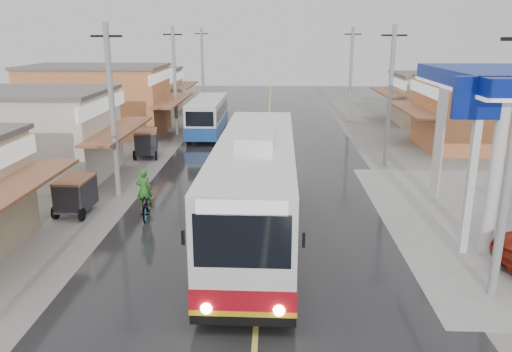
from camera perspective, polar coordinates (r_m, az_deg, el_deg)
The scene contains 11 objects.
ground at distance 15.58m, azimuth 0.25°, elevation -12.96°, with size 120.00×120.00×0.00m, color slate.
road at distance 29.59m, azimuth 1.14°, elevation 1.32°, with size 12.00×90.00×0.02m, color black.
centre_line at distance 29.59m, azimuth 1.14°, elevation 1.35°, with size 0.15×90.00×0.01m, color #D8CC4C.
shopfronts_left at distance 35.16m, azimuth -20.50°, elevation 2.66°, with size 11.00×44.00×5.20m, color tan, non-canonical shape.
utility_poles_left at distance 31.45m, azimuth -11.70°, elevation 1.86°, with size 1.60×50.00×8.00m, color gray, non-canonical shape.
utility_poles_right at distance 30.32m, azimuth 14.49°, elevation 1.15°, with size 1.60×36.00×8.00m, color gray, non-canonical shape.
coach_bus at distance 18.62m, azimuth -0.02°, elevation -1.32°, with size 3.13×13.26×4.13m.
second_bus at distance 37.98m, azimuth -5.52°, elevation 6.84°, with size 2.28×8.31×2.75m.
cyclist at distance 21.52m, azimuth -12.46°, elevation -2.85°, with size 0.97×2.09×2.17m.
tricycle_near at distance 22.73m, azimuth -19.95°, elevation -1.91°, with size 1.44×2.13×1.60m.
tricycle_far at distance 31.92m, azimuth -12.46°, elevation 3.82°, with size 1.83×2.26×1.70m.
Camera 1 is at (0.41, -13.61, 7.58)m, focal length 35.00 mm.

